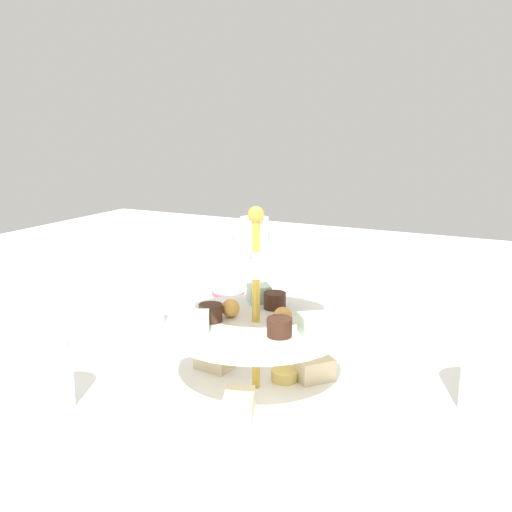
% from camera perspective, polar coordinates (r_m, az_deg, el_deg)
% --- Properties ---
extents(ground_plane, '(2.40, 2.40, 0.00)m').
position_cam_1_polar(ground_plane, '(0.76, 0.00, -13.73)').
color(ground_plane, silver).
extents(tiered_serving_stand, '(0.28, 0.28, 0.25)m').
position_cam_1_polar(tiered_serving_stand, '(0.73, 0.03, -8.15)').
color(tiered_serving_stand, white).
rests_on(tiered_serving_stand, ground_plane).
extents(water_glass_tall_right, '(0.07, 0.07, 0.12)m').
position_cam_1_polar(water_glass_tall_right, '(0.75, 22.63, -10.31)').
color(water_glass_tall_right, silver).
rests_on(water_glass_tall_right, ground_plane).
extents(water_glass_short_left, '(0.06, 0.06, 0.08)m').
position_cam_1_polar(water_glass_short_left, '(0.96, -11.21, -5.48)').
color(water_glass_short_left, silver).
rests_on(water_glass_short_left, ground_plane).
extents(teacup_with_saucer, '(0.09, 0.09, 0.05)m').
position_cam_1_polar(teacup_with_saucer, '(1.02, -2.79, -4.90)').
color(teacup_with_saucer, white).
rests_on(teacup_with_saucer, ground_plane).
extents(butter_knife_right, '(0.03, 0.17, 0.00)m').
position_cam_1_polar(butter_knife_right, '(1.03, 11.27, -6.46)').
color(butter_knife_right, silver).
rests_on(butter_knife_right, ground_plane).
extents(water_glass_mid_back, '(0.06, 0.06, 0.09)m').
position_cam_1_polar(water_glass_mid_back, '(0.75, -20.25, -11.04)').
color(water_glass_mid_back, silver).
rests_on(water_glass_mid_back, ground_plane).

